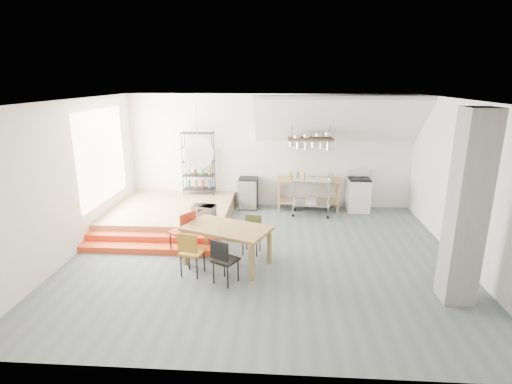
# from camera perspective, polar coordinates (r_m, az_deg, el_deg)

# --- Properties ---
(floor) EXTENTS (8.00, 8.00, 0.00)m
(floor) POSITION_cam_1_polar(r_m,az_deg,el_deg) (8.53, 1.11, -9.06)
(floor) COLOR #576265
(floor) RESTS_ON ground
(wall_back) EXTENTS (8.00, 0.04, 3.20)m
(wall_back) POSITION_cam_1_polar(r_m,az_deg,el_deg) (11.41, 1.98, 5.81)
(wall_back) COLOR silver
(wall_back) RESTS_ON ground
(wall_left) EXTENTS (0.04, 7.00, 3.20)m
(wall_left) POSITION_cam_1_polar(r_m,az_deg,el_deg) (9.08, -24.93, 1.68)
(wall_left) COLOR silver
(wall_left) RESTS_ON ground
(wall_right) EXTENTS (0.04, 7.00, 3.20)m
(wall_right) POSITION_cam_1_polar(r_m,az_deg,el_deg) (8.78, 28.25, 0.80)
(wall_right) COLOR silver
(wall_right) RESTS_ON ground
(ceiling) EXTENTS (8.00, 7.00, 0.02)m
(ceiling) POSITION_cam_1_polar(r_m,az_deg,el_deg) (7.74, 1.24, 12.93)
(ceiling) COLOR white
(ceiling) RESTS_ON wall_back
(slope_ceiling) EXTENTS (4.40, 1.44, 1.32)m
(slope_ceiling) POSITION_cam_1_polar(r_m,az_deg,el_deg) (10.78, 11.68, 10.00)
(slope_ceiling) COLOR white
(slope_ceiling) RESTS_ON wall_back
(window_pane) EXTENTS (0.02, 2.50, 2.20)m
(window_pane) POSITION_cam_1_polar(r_m,az_deg,el_deg) (10.34, -21.10, 4.82)
(window_pane) COLOR white
(window_pane) RESTS_ON wall_left
(platform) EXTENTS (3.00, 3.00, 0.40)m
(platform) POSITION_cam_1_polar(r_m,az_deg,el_deg) (10.69, -11.90, -2.99)
(platform) COLOR #95744A
(platform) RESTS_ON ground
(step_lower) EXTENTS (3.00, 0.35, 0.13)m
(step_lower) POSITION_cam_1_polar(r_m,az_deg,el_deg) (9.00, -15.13, -7.80)
(step_lower) COLOR red
(step_lower) RESTS_ON ground
(step_upper) EXTENTS (3.00, 0.35, 0.27)m
(step_upper) POSITION_cam_1_polar(r_m,az_deg,el_deg) (9.28, -14.48, -6.57)
(step_upper) COLOR red
(step_upper) RESTS_ON ground
(concrete_column) EXTENTS (0.50, 0.50, 3.20)m
(concrete_column) POSITION_cam_1_polar(r_m,az_deg,el_deg) (7.18, 27.92, -2.21)
(concrete_column) COLOR gray
(concrete_column) RESTS_ON ground
(kitchen_counter) EXTENTS (1.80, 0.60, 0.91)m
(kitchen_counter) POSITION_cam_1_polar(r_m,az_deg,el_deg) (11.30, 7.46, 0.52)
(kitchen_counter) COLOR #95744A
(kitchen_counter) RESTS_ON ground
(stove) EXTENTS (0.60, 0.60, 1.18)m
(stove) POSITION_cam_1_polar(r_m,az_deg,el_deg) (11.52, 14.39, -0.30)
(stove) COLOR white
(stove) RESTS_ON ground
(pot_rack) EXTENTS (1.20, 0.50, 1.43)m
(pot_rack) POSITION_cam_1_polar(r_m,az_deg,el_deg) (10.80, 7.94, 7.12)
(pot_rack) COLOR #3B2617
(pot_rack) RESTS_ON ceiling
(wire_shelving) EXTENTS (0.88, 0.38, 1.80)m
(wire_shelving) POSITION_cam_1_polar(r_m,az_deg,el_deg) (11.40, -8.21, 4.26)
(wire_shelving) COLOR black
(wire_shelving) RESTS_ON platform
(microwave_shelf) EXTENTS (0.60, 0.40, 0.16)m
(microwave_shelf) POSITION_cam_1_polar(r_m,az_deg,el_deg) (9.18, -7.43, -3.67)
(microwave_shelf) COLOR #95744A
(microwave_shelf) RESTS_ON platform
(paper_lantern) EXTENTS (0.60, 0.60, 0.60)m
(paper_lantern) POSITION_cam_1_polar(r_m,az_deg,el_deg) (7.82, -8.24, 5.42)
(paper_lantern) COLOR white
(paper_lantern) RESTS_ON ceiling
(dining_table) EXTENTS (1.89, 1.50, 0.79)m
(dining_table) POSITION_cam_1_polar(r_m,az_deg,el_deg) (7.92, -4.20, -5.59)
(dining_table) COLOR brown
(dining_table) RESTS_ON ground
(chair_mustard) EXTENTS (0.49, 0.49, 0.89)m
(chair_mustard) POSITION_cam_1_polar(r_m,az_deg,el_deg) (7.59, -9.36, -8.17)
(chair_mustard) COLOR #AF751E
(chair_mustard) RESTS_ON ground
(chair_black) EXTENTS (0.54, 0.54, 0.87)m
(chair_black) POSITION_cam_1_polar(r_m,az_deg,el_deg) (7.24, -4.71, -9.35)
(chair_black) COLOR black
(chair_black) RESTS_ON ground
(chair_olive) EXTENTS (0.43, 0.43, 0.81)m
(chair_olive) POSITION_cam_1_polar(r_m,az_deg,el_deg) (8.52, -0.53, -5.55)
(chair_olive) COLOR #535A2A
(chair_olive) RESTS_ON ground
(chair_red) EXTENTS (0.61, 0.61, 0.96)m
(chair_red) POSITION_cam_1_polar(r_m,az_deg,el_deg) (8.48, -10.18, -5.26)
(chair_red) COLOR #B02D19
(chair_red) RESTS_ON ground
(rolling_cart) EXTENTS (1.07, 0.67, 1.00)m
(rolling_cart) POSITION_cam_1_polar(r_m,az_deg,el_deg) (10.87, 7.92, -0.01)
(rolling_cart) COLOR silver
(rolling_cart) RESTS_ON ground
(mini_fridge) EXTENTS (0.52, 0.52, 0.89)m
(mini_fridge) POSITION_cam_1_polar(r_m,az_deg,el_deg) (11.41, -1.10, -0.15)
(mini_fridge) COLOR black
(mini_fridge) RESTS_ON ground
(microwave) EXTENTS (0.54, 0.40, 0.28)m
(microwave) POSITION_cam_1_polar(r_m,az_deg,el_deg) (9.13, -7.47, -2.74)
(microwave) COLOR beige
(microwave) RESTS_ON microwave_shelf
(bowl) EXTENTS (0.28, 0.28, 0.06)m
(bowl) POSITION_cam_1_polar(r_m,az_deg,el_deg) (11.18, 8.17, 1.98)
(bowl) COLOR silver
(bowl) RESTS_ON kitchen_counter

